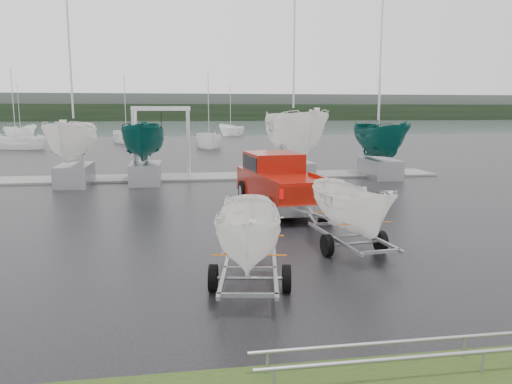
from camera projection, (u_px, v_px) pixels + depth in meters
name	position (u px, v px, depth m)	size (l,w,h in m)	color
ground_plane	(193.00, 231.00, 16.39)	(120.00, 120.00, 0.00)	black
lake	(178.00, 127.00, 113.82)	(300.00, 300.00, 0.00)	gray
dock	(185.00, 177.00, 29.04)	(30.00, 3.00, 0.12)	gray
treeline	(177.00, 112.00, 181.53)	(300.00, 8.00, 6.00)	black
far_hill	(177.00, 107.00, 189.00)	(300.00, 6.00, 10.00)	#4C5651
pickup_truck	(279.00, 180.00, 20.22)	(2.90, 6.69, 2.16)	maroon
trailer_hitched	(353.00, 166.00, 13.54)	(1.83, 3.70, 4.42)	gray
trailer_parked	(250.00, 183.00, 10.71)	(1.87, 3.75, 4.33)	gray
boat_hoist	(162.00, 132.00, 28.42)	(3.30, 2.18, 4.12)	silver
keelboat_0	(71.00, 115.00, 25.61)	(2.31, 3.20, 10.48)	gray
keelboat_1	(144.00, 118.00, 26.40)	(2.21, 3.20, 6.98)	gray
keelboat_2	(296.00, 98.00, 27.31)	(2.85, 3.20, 11.04)	gray
keelboat_3	(382.00, 119.00, 28.59)	(2.16, 3.20, 10.32)	gray
mast_rack_2	(474.00, 344.00, 7.70)	(7.00, 0.56, 0.06)	gray
moored_boat_0	(17.00, 149.00, 50.41)	(3.18, 3.14, 11.26)	white
moored_boat_1	(127.00, 143.00, 60.03)	(3.29, 3.33, 11.44)	white
moored_boat_2	(209.00, 147.00, 52.69)	(2.67, 2.73, 11.37)	white
moored_boat_3	(379.00, 140.00, 66.69)	(3.00, 3.07, 11.72)	white
moored_boat_4	(21.00, 135.00, 79.51)	(3.36, 3.38, 11.25)	white
moored_boat_5	(231.00, 135.00, 77.94)	(3.34, 3.39, 11.57)	white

